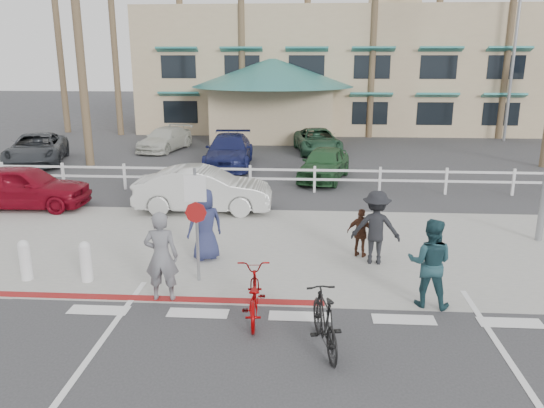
# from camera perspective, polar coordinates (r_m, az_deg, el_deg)

# --- Properties ---
(ground) EXTENTS (140.00, 140.00, 0.00)m
(ground) POSITION_cam_1_polar(r_m,az_deg,el_deg) (10.02, 2.93, -13.63)
(ground) COLOR #333335
(bike_path) EXTENTS (12.00, 16.00, 0.01)m
(bike_path) POSITION_cam_1_polar(r_m,az_deg,el_deg) (8.33, 2.70, -20.31)
(bike_path) COLOR #333335
(bike_path) RESTS_ON ground
(sidewalk_plaza) EXTENTS (22.00, 7.00, 0.01)m
(sidewalk_plaza) POSITION_cam_1_polar(r_m,az_deg,el_deg) (14.12, 3.22, -4.69)
(sidewalk_plaza) COLOR gray
(sidewalk_plaza) RESTS_ON ground
(cross_street) EXTENTS (40.00, 5.00, 0.01)m
(cross_street) POSITION_cam_1_polar(r_m,az_deg,el_deg) (17.93, 3.36, -0.29)
(cross_street) COLOR #333335
(cross_street) RESTS_ON ground
(parking_lot) EXTENTS (50.00, 16.00, 0.01)m
(parking_lot) POSITION_cam_1_polar(r_m,az_deg,el_deg) (27.19, 3.54, 5.15)
(parking_lot) COLOR #333335
(parking_lot) RESTS_ON ground
(curb_red) EXTENTS (7.00, 0.25, 0.02)m
(curb_red) POSITION_cam_1_polar(r_m,az_deg,el_deg) (11.50, -12.32, -9.91)
(curb_red) COLOR maroon
(curb_red) RESTS_ON ground
(rail_fence) EXTENTS (29.40, 0.16, 1.00)m
(rail_fence) POSITION_cam_1_polar(r_m,az_deg,el_deg) (19.75, 4.89, 2.65)
(rail_fence) COLOR silver
(rail_fence) RESTS_ON ground
(building) EXTENTS (28.00, 16.00, 11.30)m
(building) POSITION_cam_1_polar(r_m,az_deg,el_deg) (39.81, 6.79, 16.52)
(building) COLOR tan
(building) RESTS_ON ground
(sign_post) EXTENTS (0.50, 0.10, 2.90)m
(sign_post) POSITION_cam_1_polar(r_m,az_deg,el_deg) (11.72, -8.11, -1.65)
(sign_post) COLOR gray
(sign_post) RESTS_ON ground
(bollard_0) EXTENTS (0.26, 0.26, 0.95)m
(bollard_0) POSITION_cam_1_polar(r_m,az_deg,el_deg) (12.60, -19.39, -5.86)
(bollard_0) COLOR silver
(bollard_0) RESTS_ON ground
(bollard_1) EXTENTS (0.26, 0.26, 0.95)m
(bollard_1) POSITION_cam_1_polar(r_m,az_deg,el_deg) (13.20, -25.02, -5.48)
(bollard_1) COLOR silver
(bollard_1) RESTS_ON ground
(streetlight_1) EXTENTS (0.60, 2.00, 9.50)m
(streetlight_1) POSITION_cam_1_polar(r_m,az_deg,el_deg) (34.86, 24.52, 13.96)
(streetlight_1) COLOR gray
(streetlight_1) RESTS_ON ground
(palm_0) EXTENTS (4.00, 4.00, 15.00)m
(palm_0) POSITION_cam_1_polar(r_m,az_deg,el_deg) (38.38, -22.21, 18.34)
(palm_0) COLOR #1F4219
(palm_0) RESTS_ON ground
(palm_1) EXTENTS (4.00, 4.00, 13.00)m
(palm_1) POSITION_cam_1_polar(r_m,az_deg,el_deg) (35.89, -16.72, 17.48)
(palm_1) COLOR #1F4219
(palm_1) RESTS_ON ground
(palm_2) EXTENTS (4.00, 4.00, 16.00)m
(palm_2) POSITION_cam_1_polar(r_m,az_deg,el_deg) (35.82, -9.92, 20.29)
(palm_2) COLOR #1F4219
(palm_2) RESTS_ON ground
(palm_3) EXTENTS (4.00, 4.00, 14.00)m
(palm_3) POSITION_cam_1_polar(r_m,az_deg,el_deg) (34.07, -3.32, 19.06)
(palm_3) COLOR #1F4219
(palm_3) RESTS_ON ground
(palm_4) EXTENTS (4.00, 4.00, 15.00)m
(palm_4) POSITION_cam_1_polar(r_m,az_deg,el_deg) (34.85, 3.84, 19.79)
(palm_4) COLOR #1F4219
(palm_4) RESTS_ON ground
(palm_5) EXTENTS (4.00, 4.00, 13.00)m
(palm_5) POSITION_cam_1_polar(r_m,az_deg,el_deg) (34.02, 10.90, 17.98)
(palm_5) COLOR #1F4219
(palm_5) RESTS_ON ground
(palm_7) EXTENTS (4.00, 4.00, 14.00)m
(palm_7) POSITION_cam_1_polar(r_m,az_deg,el_deg) (35.86, 24.37, 17.60)
(palm_7) COLOR #1F4219
(palm_7) RESTS_ON ground
(palm_10) EXTENTS (4.00, 4.00, 12.00)m
(palm_10) POSITION_cam_1_polar(r_m,az_deg,el_deg) (25.83, -20.15, 17.10)
(palm_10) COLOR #1F4219
(palm_10) RESTS_ON ground
(bike_red) EXTENTS (0.77, 1.87, 0.96)m
(bike_red) POSITION_cam_1_polar(r_m,az_deg,el_deg) (10.32, -2.04, -9.72)
(bike_red) COLOR #7D0102
(bike_red) RESTS_ON ground
(rider_red) EXTENTS (0.72, 0.49, 1.91)m
(rider_red) POSITION_cam_1_polar(r_m,az_deg,el_deg) (11.09, -11.81, -5.54)
(rider_red) COLOR slate
(rider_red) RESTS_ON ground
(bike_black) EXTENTS (0.83, 1.83, 1.06)m
(bike_black) POSITION_cam_1_polar(r_m,az_deg,el_deg) (9.32, 5.70, -12.38)
(bike_black) COLOR black
(bike_black) RESTS_ON ground
(rider_black) EXTENTS (1.05, 0.91, 1.83)m
(rider_black) POSITION_cam_1_polar(r_m,az_deg,el_deg) (11.09, 16.61, -6.09)
(rider_black) COLOR #1C3D44
(rider_black) RESTS_ON ground
(pedestrian_a) EXTENTS (1.26, 0.83, 1.82)m
(pedestrian_a) POSITION_cam_1_polar(r_m,az_deg,el_deg) (13.04, 11.11, -2.49)
(pedestrian_a) COLOR black
(pedestrian_a) RESTS_ON ground
(pedestrian_child) EXTENTS (0.79, 0.57, 1.25)m
(pedestrian_child) POSITION_cam_1_polar(r_m,az_deg,el_deg) (13.46, 9.56, -3.11)
(pedestrian_child) COLOR #4C291A
(pedestrian_child) RESTS_ON ground
(pedestrian_b) EXTENTS (1.05, 0.93, 1.81)m
(pedestrian_b) POSITION_cam_1_polar(r_m,az_deg,el_deg) (13.14, -7.22, -2.20)
(pedestrian_b) COLOR navy
(pedestrian_b) RESTS_ON ground
(car_white_sedan) EXTENTS (4.45, 1.66, 1.45)m
(car_white_sedan) POSITION_cam_1_polar(r_m,az_deg,el_deg) (17.36, -7.38, 1.55)
(car_white_sedan) COLOR #BCBCB8
(car_white_sedan) RESTS_ON ground
(car_red_compact) EXTENTS (4.34, 1.85, 1.46)m
(car_red_compact) POSITION_cam_1_polar(r_m,az_deg,el_deg) (19.44, -25.18, 1.70)
(car_red_compact) COLOR maroon
(car_red_compact) RESTS_ON ground
(lot_car_0) EXTENTS (3.82, 5.61, 1.43)m
(lot_car_0) POSITION_cam_1_polar(r_m,az_deg,el_deg) (27.39, -23.99, 5.43)
(lot_car_0) COLOR #2A2D32
(lot_car_0) RESTS_ON ground
(lot_car_1) EXTENTS (2.28, 5.08, 1.45)m
(lot_car_1) POSITION_cam_1_polar(r_m,az_deg,el_deg) (24.51, -4.64, 5.70)
(lot_car_1) COLOR #131948
(lot_car_1) RESTS_ON ground
(lot_car_2) EXTENTS (2.52, 4.23, 1.35)m
(lot_car_2) POSITION_cam_1_polar(r_m,az_deg,el_deg) (21.84, 5.64, 4.34)
(lot_car_2) COLOR #24532C
(lot_car_2) RESTS_ON ground
(lot_car_4) EXTENTS (2.60, 4.47, 1.22)m
(lot_car_4) POSITION_cam_1_polar(r_m,az_deg,el_deg) (29.40, -11.43, 6.85)
(lot_car_4) COLOR beige
(lot_car_4) RESTS_ON ground
(lot_car_5) EXTENTS (2.72, 4.79, 1.26)m
(lot_car_5) POSITION_cam_1_polar(r_m,az_deg,el_deg) (28.16, 4.92, 6.78)
(lot_car_5) COLOR #244B33
(lot_car_5) RESTS_ON ground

